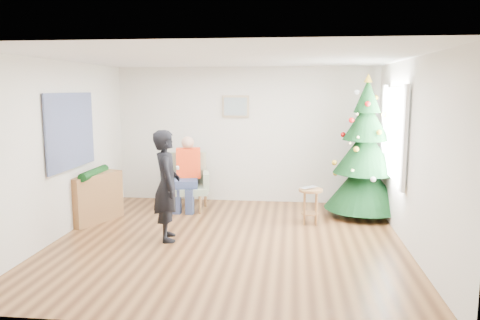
# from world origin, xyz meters

# --- Properties ---
(floor) EXTENTS (5.00, 5.00, 0.00)m
(floor) POSITION_xyz_m (0.00, 0.00, 0.00)
(floor) COLOR brown
(floor) RESTS_ON ground
(ceiling) EXTENTS (5.00, 5.00, 0.00)m
(ceiling) POSITION_xyz_m (0.00, 0.00, 2.60)
(ceiling) COLOR white
(ceiling) RESTS_ON wall_back
(wall_back) EXTENTS (5.00, 0.00, 5.00)m
(wall_back) POSITION_xyz_m (0.00, 2.50, 1.30)
(wall_back) COLOR silver
(wall_back) RESTS_ON floor
(wall_front) EXTENTS (5.00, 0.00, 5.00)m
(wall_front) POSITION_xyz_m (0.00, -2.50, 1.30)
(wall_front) COLOR silver
(wall_front) RESTS_ON floor
(wall_left) EXTENTS (0.00, 5.00, 5.00)m
(wall_left) POSITION_xyz_m (-2.50, 0.00, 1.30)
(wall_left) COLOR silver
(wall_left) RESTS_ON floor
(wall_right) EXTENTS (0.00, 5.00, 5.00)m
(wall_right) POSITION_xyz_m (2.50, 0.00, 1.30)
(wall_right) COLOR silver
(wall_right) RESTS_ON floor
(window_panel) EXTENTS (0.04, 1.30, 1.40)m
(window_panel) POSITION_xyz_m (2.47, 1.00, 1.50)
(window_panel) COLOR white
(window_panel) RESTS_ON wall_right
(curtains) EXTENTS (0.05, 1.75, 1.50)m
(curtains) POSITION_xyz_m (2.44, 1.00, 1.50)
(curtains) COLOR white
(curtains) RESTS_ON wall_right
(christmas_tree) EXTENTS (1.35, 1.35, 2.43)m
(christmas_tree) POSITION_xyz_m (2.14, 1.65, 1.10)
(christmas_tree) COLOR #3F2816
(christmas_tree) RESTS_ON floor
(stool) EXTENTS (0.39, 0.39, 0.58)m
(stool) POSITION_xyz_m (1.20, 1.03, 0.30)
(stool) COLOR brown
(stool) RESTS_ON floor
(laptop) EXTENTS (0.37, 0.37, 0.03)m
(laptop) POSITION_xyz_m (1.20, 1.03, 0.59)
(laptop) COLOR silver
(laptop) RESTS_ON stool
(armchair) EXTENTS (0.90, 0.86, 1.02)m
(armchair) POSITION_xyz_m (-1.01, 1.75, 0.38)
(armchair) COLOR gray
(armchair) RESTS_ON floor
(seated_person) EXTENTS (0.50, 0.68, 1.33)m
(seated_person) POSITION_xyz_m (-1.00, 1.70, 0.69)
(seated_person) COLOR navy
(seated_person) RESTS_ON armchair
(standing_man) EXTENTS (0.55, 0.68, 1.61)m
(standing_man) POSITION_xyz_m (-0.89, -0.02, 0.80)
(standing_man) COLOR black
(standing_man) RESTS_ON floor
(game_controller) EXTENTS (0.07, 0.13, 0.04)m
(game_controller) POSITION_xyz_m (-0.72, -0.05, 1.07)
(game_controller) COLOR white
(game_controller) RESTS_ON standing_man
(console) EXTENTS (0.65, 1.04, 0.80)m
(console) POSITION_xyz_m (-2.33, 0.76, 0.40)
(console) COLOR brown
(console) RESTS_ON floor
(garland) EXTENTS (0.14, 0.90, 0.14)m
(garland) POSITION_xyz_m (-2.33, 0.76, 0.82)
(garland) COLOR black
(garland) RESTS_ON console
(tapestry) EXTENTS (0.03, 1.50, 1.15)m
(tapestry) POSITION_xyz_m (-2.46, 0.30, 1.55)
(tapestry) COLOR black
(tapestry) RESTS_ON wall_left
(framed_picture) EXTENTS (0.52, 0.05, 0.42)m
(framed_picture) POSITION_xyz_m (-0.20, 2.46, 1.85)
(framed_picture) COLOR tan
(framed_picture) RESTS_ON wall_back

